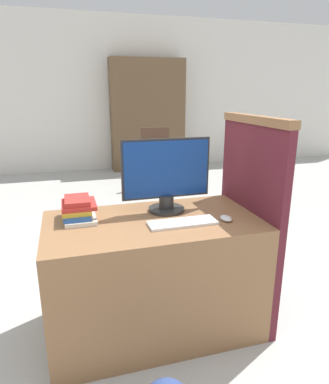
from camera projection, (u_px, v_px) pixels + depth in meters
The scene contains 10 objects.
ground_plane at pixel (169, 364), 1.91m from camera, with size 20.00×20.00×0.00m, color #B2B2AD.
wall_back at pixel (87, 95), 6.28m from camera, with size 12.00×0.06×2.80m.
desk at pixel (153, 275), 2.13m from camera, with size 1.26×0.70×0.73m.
carrel_divider at pixel (249, 218), 2.24m from camera, with size 0.07×0.74×1.33m.
monitor at pixel (166, 176), 2.12m from camera, with size 0.56×0.23×0.46m.
keyboard at pixel (183, 223), 1.96m from camera, with size 0.40×0.13×0.02m.
mouse at pixel (226, 218), 2.02m from camera, with size 0.06×0.09×0.03m.
book_stack at pixel (78, 210), 2.02m from camera, with size 0.20×0.26×0.13m.
far_chair at pixel (157, 156), 5.21m from camera, with size 0.44×0.44×0.94m.
bookshelf_far at pixel (148, 116), 6.46m from camera, with size 1.39×0.32×2.05m.
Camera 1 is at (-0.46, -1.49, 1.47)m, focal length 32.00 mm.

